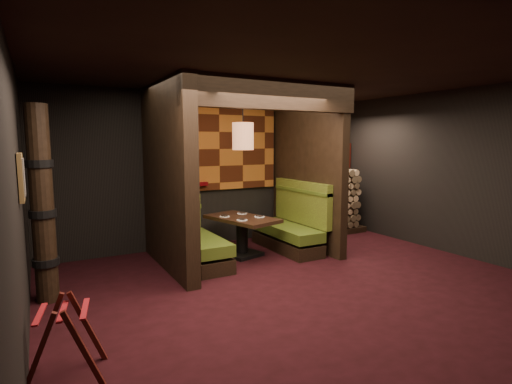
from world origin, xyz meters
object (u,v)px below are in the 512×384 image
(booth_bench_right, at_px, (291,228))
(firewood_stack, at_px, (326,202))
(pendant_lamp, at_px, (243,136))
(totem_column, at_px, (42,206))
(luggage_rack, at_px, (64,337))
(booth_bench_left, at_px, (193,240))
(dining_table, at_px, (242,230))

(booth_bench_right, height_order, firewood_stack, firewood_stack)
(booth_bench_right, bearing_deg, firewood_stack, 27.35)
(pendant_lamp, bearing_deg, totem_column, -169.57)
(booth_bench_right, relative_size, firewood_stack, 0.92)
(pendant_lamp, height_order, firewood_stack, pendant_lamp)
(luggage_rack, bearing_deg, totem_column, 92.41)
(booth_bench_left, xyz_separation_m, totem_column, (-2.09, -0.55, 0.79))
(dining_table, distance_m, totem_column, 3.15)
(dining_table, xyz_separation_m, luggage_rack, (-2.92, -2.50, -0.09))
(booth_bench_left, bearing_deg, dining_table, 3.27)
(dining_table, distance_m, pendant_lamp, 1.60)
(booth_bench_left, relative_size, dining_table, 1.13)
(totem_column, distance_m, firewood_stack, 5.50)
(booth_bench_right, distance_m, luggage_rack, 4.61)
(booth_bench_right, height_order, pendant_lamp, pendant_lamp)
(luggage_rack, xyz_separation_m, firewood_stack, (5.25, 3.15, 0.33))
(luggage_rack, bearing_deg, booth_bench_left, 50.64)
(booth_bench_left, xyz_separation_m, dining_table, (0.91, 0.05, 0.04))
(booth_bench_right, distance_m, firewood_stack, 1.55)
(booth_bench_right, distance_m, pendant_lamp, 1.92)
(luggage_rack, height_order, totem_column, totem_column)
(totem_column, xyz_separation_m, firewood_stack, (5.33, 1.25, -0.51))
(dining_table, bearing_deg, luggage_rack, -139.40)
(luggage_rack, bearing_deg, pendant_lamp, 40.03)
(firewood_stack, bearing_deg, totem_column, -166.81)
(dining_table, distance_m, luggage_rack, 3.84)
(firewood_stack, bearing_deg, booth_bench_left, -167.83)
(booth_bench_left, bearing_deg, totem_column, -165.25)
(booth_bench_right, bearing_deg, totem_column, -172.14)
(booth_bench_right, bearing_deg, pendant_lamp, 179.89)
(dining_table, xyz_separation_m, totem_column, (-3.00, -0.60, 0.74))
(booth_bench_right, distance_m, totem_column, 4.10)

